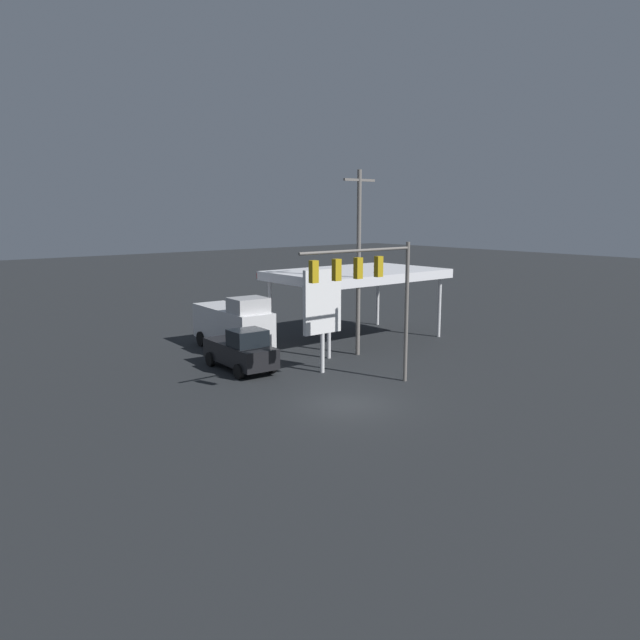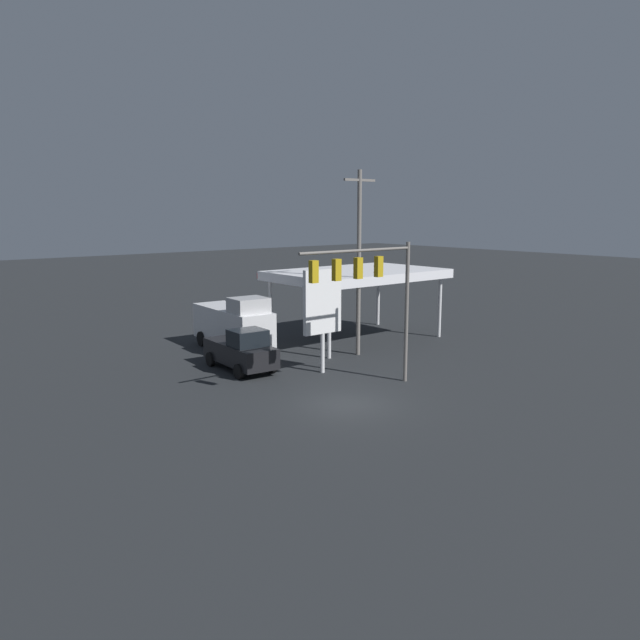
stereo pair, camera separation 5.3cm
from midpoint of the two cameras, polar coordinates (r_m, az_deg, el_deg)
The scene contains 7 objects.
ground_plane at distance 28.83m, azimuth 2.60°, elevation -7.68°, with size 200.00×200.00×0.00m, color black.
traffic_signal_assembly at distance 29.90m, azimuth 4.42°, elevation 3.62°, with size 6.99×0.43×7.19m.
utility_pole at distance 37.53m, azimuth 3.61°, elevation 5.54°, with size 2.40×0.26×11.09m.
gas_station_canopy at distance 42.26m, azimuth 3.44°, elevation 4.12°, with size 11.29×7.31×4.77m.
price_sign at distance 33.45m, azimuth 0.27°, elevation 1.46°, with size 2.46×0.27×5.67m.
pickup_parked at distance 34.72m, azimuth -7.15°, elevation -2.79°, with size 2.53×5.32×2.40m.
delivery_truck at distance 39.54m, azimuth -7.82°, elevation -0.36°, with size 2.91×6.94×3.58m.
Camera 2 is at (18.40, 20.39, 8.77)m, focal length 35.00 mm.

